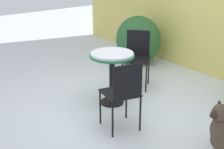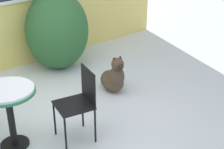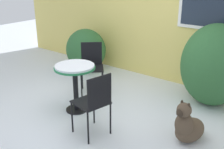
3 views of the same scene
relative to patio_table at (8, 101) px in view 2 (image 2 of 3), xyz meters
name	(u,v)px [view 2 (image 2 of 3)]	position (x,y,z in m)	size (l,w,h in m)	color
ground_plane	(42,137)	(0.33, -0.08, -0.63)	(16.00, 16.00, 0.00)	silver
shrub_middle	(57,30)	(1.63, 1.60, 0.07)	(1.11, 1.05, 1.39)	#2D6033
patio_table	(8,101)	(0.00, 0.00, 0.00)	(0.65, 0.65, 0.78)	black
patio_chair_far_side	(79,101)	(0.72, -0.37, -0.10)	(0.49, 0.49, 0.92)	black
dog	(114,78)	(1.80, 0.28, -0.40)	(0.42, 0.67, 0.63)	#4C3D2D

